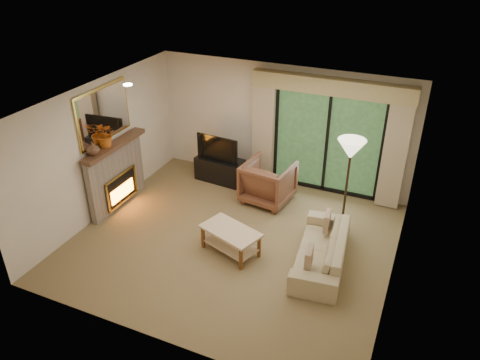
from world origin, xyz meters
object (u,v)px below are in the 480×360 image
at_px(media_console, 220,169).
at_px(armchair, 268,182).
at_px(sofa, 321,249).
at_px(coffee_table, 231,241).

height_order(media_console, armchair, armchair).
distance_m(armchair, sofa, 2.18).
xyz_separation_m(armchair, sofa, (1.54, -1.54, -0.15)).
relative_size(media_console, coffee_table, 1.03).
distance_m(media_console, armchair, 1.35).
distance_m(armchair, coffee_table, 1.89).
height_order(media_console, coffee_table, media_console).
bearing_deg(sofa, armchair, -141.65).
distance_m(sofa, coffee_table, 1.55).
height_order(sofa, coffee_table, sofa).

